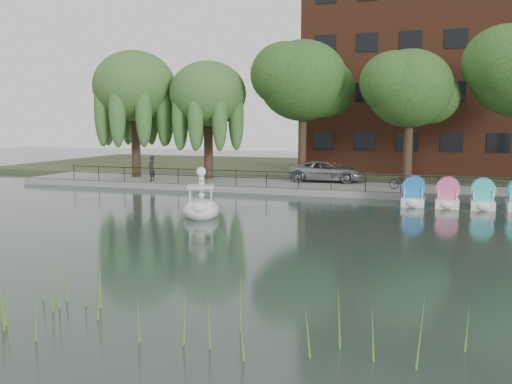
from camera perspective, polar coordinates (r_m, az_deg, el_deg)
The scene contains 15 objects.
ground_plane at distance 21.97m, azimuth -4.65°, elevation -4.54°, with size 120.00×120.00×0.00m, color #33453C.
promenade at distance 36.98m, azimuth 5.33°, elevation 0.53°, with size 40.00×6.00×0.40m, color gray.
kerb at distance 34.14m, azimuth 4.16°, elevation -0.01°, with size 40.00×0.25×0.40m, color gray.
land_strip at distance 50.62m, azimuth 9.10°, elevation 2.23°, with size 60.00×22.00×0.36m, color #47512D.
railing at distance 34.23m, azimuth 4.26°, elevation 1.60°, with size 32.00×0.05×1.00m.
apartment_building at distance 49.93m, azimuth 17.43°, elevation 12.48°, with size 20.00×10.07×18.00m.
willow_left at distance 42.25m, azimuth -12.07°, elevation 10.29°, with size 5.88×5.88×9.01m.
willow_mid at distance 40.14m, azimuth -4.83°, elevation 9.70°, with size 5.32×5.32×8.15m.
broadleaf_center at distance 39.00m, azimuth 4.71°, elevation 10.98°, with size 6.00×6.00×9.25m.
broadleaf_right at distance 37.34m, azimuth 15.12°, elevation 9.89°, with size 5.40×5.40×8.32m.
minivan at distance 38.18m, azimuth 7.14°, elevation 2.23°, with size 5.78×2.66×1.61m, color gray.
bicycle at distance 34.94m, azimuth 14.59°, elevation 1.10°, with size 1.72×0.60×1.00m, color gray.
pedestrian at distance 38.99m, azimuth -10.40°, elevation 2.54°, with size 0.71×0.48×1.98m, color black.
swan_boat at distance 26.76m, azimuth -5.53°, elevation -1.38°, with size 2.56×3.09×2.25m.
reed_bank at distance 12.77m, azimuth -13.73°, elevation -10.58°, with size 24.00×2.40×1.20m.
Camera 1 is at (8.66, -19.70, 4.45)m, focal length 40.00 mm.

